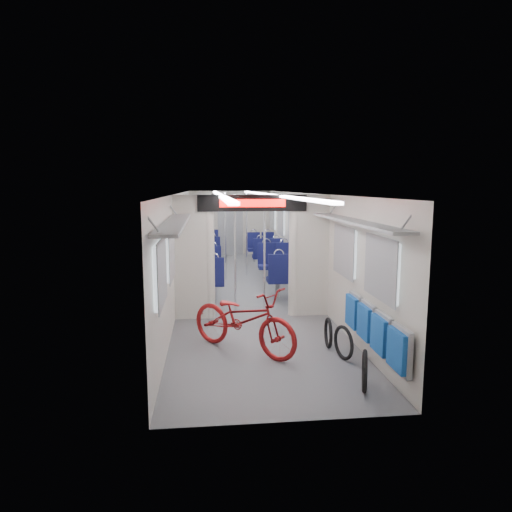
% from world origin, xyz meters
% --- Properties ---
extents(carriage, '(12.00, 12.02, 2.31)m').
position_xyz_m(carriage, '(0.00, -0.27, 1.50)').
color(carriage, '#515456').
rests_on(carriage, ground).
extents(bicycle, '(1.84, 1.78, 1.00)m').
position_xyz_m(bicycle, '(-0.32, -3.88, 0.50)').
color(bicycle, maroon).
rests_on(bicycle, ground).
extents(flip_bench, '(0.12, 2.13, 0.55)m').
position_xyz_m(flip_bench, '(1.35, -4.76, 0.58)').
color(flip_bench, gray).
rests_on(flip_bench, carriage).
extents(bike_hoop_a, '(0.21, 0.51, 0.52)m').
position_xyz_m(bike_hoop_a, '(1.02, -5.39, 0.24)').
color(bike_hoop_a, black).
rests_on(bike_hoop_a, ground).
extents(bike_hoop_b, '(0.17, 0.50, 0.50)m').
position_xyz_m(bike_hoop_b, '(1.07, -4.35, 0.22)').
color(bike_hoop_b, black).
rests_on(bike_hoop_b, ground).
extents(bike_hoop_c, '(0.09, 0.48, 0.47)m').
position_xyz_m(bike_hoop_c, '(0.98, -3.87, 0.21)').
color(bike_hoop_c, black).
rests_on(bike_hoop_c, ground).
extents(seat_bay_near_left, '(0.90, 2.01, 1.08)m').
position_xyz_m(seat_bay_near_left, '(-0.93, 0.04, 0.54)').
color(seat_bay_near_left, '#0E103E').
rests_on(seat_bay_near_left, ground).
extents(seat_bay_near_right, '(0.92, 2.13, 1.12)m').
position_xyz_m(seat_bay_near_right, '(0.93, 0.23, 0.55)').
color(seat_bay_near_right, '#0E103E').
rests_on(seat_bay_near_right, ground).
extents(seat_bay_far_left, '(0.94, 2.23, 1.15)m').
position_xyz_m(seat_bay_far_left, '(-0.93, 3.72, 0.56)').
color(seat_bay_far_left, '#0E103E').
rests_on(seat_bay_far_left, ground).
extents(seat_bay_far_right, '(0.88, 1.95, 1.06)m').
position_xyz_m(seat_bay_far_right, '(0.93, 3.59, 0.53)').
color(seat_bay_far_right, '#0E103E').
rests_on(seat_bay_far_right, ground).
extents(stanchion_near_left, '(0.04, 0.04, 2.30)m').
position_xyz_m(stanchion_near_left, '(-0.29, -1.58, 1.15)').
color(stanchion_near_left, silver).
rests_on(stanchion_near_left, ground).
extents(stanchion_near_right, '(0.04, 0.04, 2.30)m').
position_xyz_m(stanchion_near_right, '(0.28, -1.62, 1.15)').
color(stanchion_near_right, silver).
rests_on(stanchion_near_right, ground).
extents(stanchion_far_left, '(0.05, 0.05, 2.30)m').
position_xyz_m(stanchion_far_left, '(-0.35, 1.55, 1.15)').
color(stanchion_far_left, silver).
rests_on(stanchion_far_left, ground).
extents(stanchion_far_right, '(0.04, 0.04, 2.30)m').
position_xyz_m(stanchion_far_right, '(0.25, 2.05, 1.15)').
color(stanchion_far_right, silver).
rests_on(stanchion_far_right, ground).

